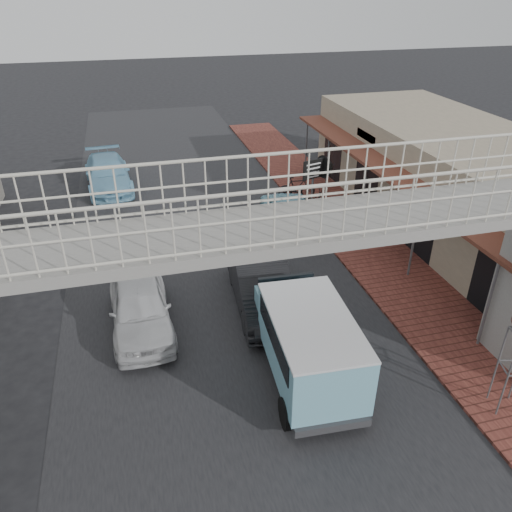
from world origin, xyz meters
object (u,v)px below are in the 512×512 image
angkot_van (308,338)px  motorcycle_near (312,199)px  dark_sedan (262,284)px  motorcycle_far (297,188)px  arrow_sign (327,167)px  angkot_curb (288,211)px  angkot_far (108,174)px  white_hatchback (140,306)px

angkot_van → motorcycle_near: 11.27m
dark_sedan → motorcycle_near: size_ratio=2.83×
motorcycle_far → arrow_sign: (0.56, -2.13, 1.70)m
angkot_curb → angkot_far: size_ratio=0.84×
arrow_sign → angkot_curb: bearing=172.4°
motorcycle_near → motorcycle_far: bearing=0.5°
angkot_curb → angkot_far: (-7.56, 6.42, 0.15)m
white_hatchback → angkot_far: bearing=92.9°
angkot_curb → dark_sedan: bearing=70.5°
white_hatchback → arrow_sign: bearing=35.0°
white_hatchback → angkot_curb: white_hatchback is taller
motorcycle_near → arrow_sign: 2.00m
angkot_van → motorcycle_near: size_ratio=2.67×
white_hatchback → angkot_van: size_ratio=0.97×
angkot_van → motorcycle_near: angkot_van is taller
white_hatchback → angkot_van: angkot_van is taller
arrow_sign → dark_sedan: bearing=-143.4°
dark_sedan → motorcycle_near: 8.05m
dark_sedan → angkot_far: size_ratio=0.93×
white_hatchback → arrow_sign: 10.56m
angkot_curb → motorcycle_near: size_ratio=2.55×
angkot_curb → motorcycle_near: 1.85m
motorcycle_far → white_hatchback: bearing=143.9°
white_hatchback → arrow_sign: arrow_sign is taller
angkot_far → angkot_van: bearing=-77.1°
angkot_curb → motorcycle_far: size_ratio=2.41×
angkot_curb → motorcycle_far: (1.20, 2.40, 0.04)m
white_hatchback → dark_sedan: 3.88m
dark_sedan → angkot_curb: 6.37m
dark_sedan → motorcycle_near: dark_sedan is taller
dark_sedan → angkot_van: angkot_van is taller
dark_sedan → angkot_curb: (2.77, 5.73, -0.19)m
angkot_curb → angkot_van: size_ratio=0.96×
angkot_van → motorcycle_far: 12.39m
white_hatchback → dark_sedan: (3.88, 0.19, 0.04)m
white_hatchback → angkot_far: (-0.91, 12.34, 0.00)m
angkot_far → arrow_sign: 11.28m
dark_sedan → angkot_far: bearing=115.6°
white_hatchback → motorcycle_near: bearing=39.5°
dark_sedan → angkot_curb: size_ratio=1.11×
dark_sedan → motorcycle_far: bearing=68.1°
angkot_far → arrow_sign: size_ratio=1.88×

